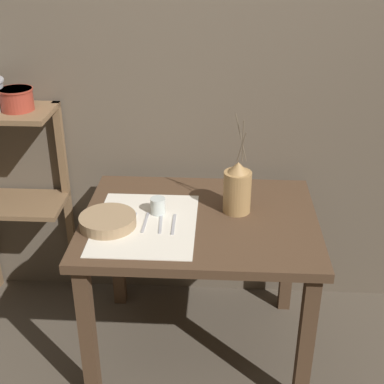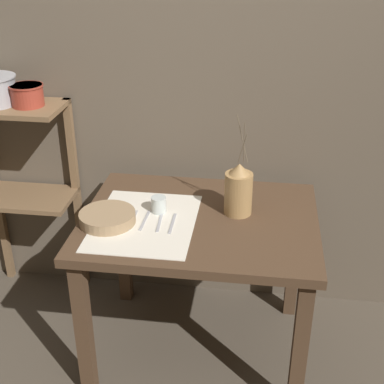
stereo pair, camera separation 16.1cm
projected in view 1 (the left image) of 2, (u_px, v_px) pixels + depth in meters
ground_plane at (199, 346)px, 2.62m from camera, size 12.00×12.00×0.00m
stone_wall_back at (205, 77)px, 2.52m from camera, size 7.00×0.06×2.40m
wooden_table at (200, 238)px, 2.34m from camera, size 1.01×0.78×0.73m
wooden_shelf_unit at (13, 173)px, 2.63m from camera, size 0.49×0.29×1.09m
linen_cloth at (146, 224)px, 2.23m from camera, size 0.42×0.53×0.00m
pitcher_with_flowers at (237, 189)px, 2.29m from camera, size 0.12×0.12×0.44m
wooden_bowl at (108, 221)px, 2.21m from camera, size 0.24×0.24×0.05m
glass_tumbler_near at (158, 206)px, 2.30m from camera, size 0.07×0.07×0.07m
spoon_outer at (122, 215)px, 2.29m from camera, size 0.02×0.18×0.02m
fork_outer at (133, 223)px, 2.24m from camera, size 0.01×0.16×0.00m
knife_center at (145, 222)px, 2.24m from camera, size 0.02×0.17×0.00m
spoon_inner at (161, 216)px, 2.28m from camera, size 0.03×0.18×0.02m
fork_inner at (174, 224)px, 2.22m from camera, size 0.01×0.16×0.00m
metal_pot_small at (17, 99)px, 2.41m from camera, size 0.16×0.16×0.10m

